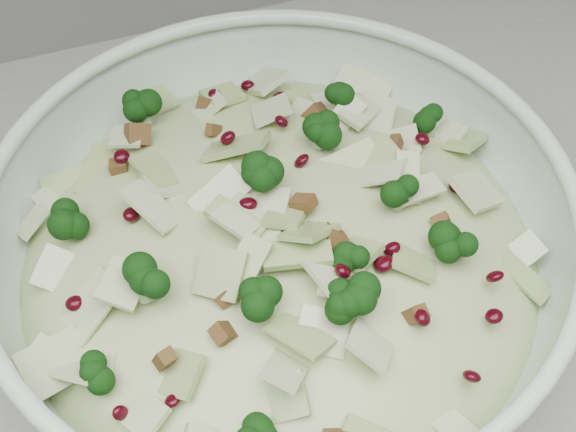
# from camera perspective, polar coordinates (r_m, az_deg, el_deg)

# --- Properties ---
(counter) EXTENTS (3.60, 0.60, 0.90)m
(counter) POSITION_cam_1_polar(r_m,az_deg,el_deg) (1.09, 9.11, -12.40)
(counter) COLOR #ACACA7
(counter) RESTS_ON floor
(mixing_bowl) EXTENTS (0.49, 0.49, 0.15)m
(mixing_bowl) POSITION_cam_1_polar(r_m,az_deg,el_deg) (0.53, -0.57, -3.67)
(mixing_bowl) COLOR silver
(mixing_bowl) RESTS_ON counter
(salad) EXTENTS (0.48, 0.48, 0.15)m
(salad) POSITION_cam_1_polar(r_m,az_deg,el_deg) (0.51, -0.59, -2.13)
(salad) COLOR #ABBA7F
(salad) RESTS_ON mixing_bowl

